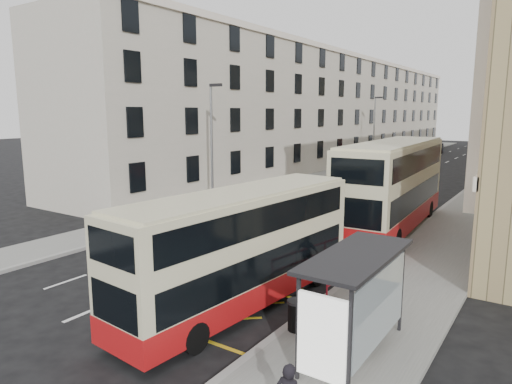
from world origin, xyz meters
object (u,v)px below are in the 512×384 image
Objects in this scene: double_decker_rear at (393,186)px; car_silver at (421,156)px; car_dark at (438,148)px; car_red at (493,150)px; litter_bin at (296,315)px; double_decker_front at (242,248)px; street_lamp_far at (375,127)px; bus_shelter at (356,286)px; pedestrian_far at (355,264)px; white_van at (373,164)px; street_lamp_near at (212,140)px; pedestrian_mid at (372,288)px.

car_silver is (-8.12, 37.90, -1.83)m from double_decker_rear.
car_red is at bearing -5.48° from car_dark.
car_red reaches higher than car_dark.
double_decker_front is at bearing 162.33° from litter_bin.
car_silver is (3.05, 9.62, -4.00)m from street_lamp_far.
double_decker_front is (-4.48, 1.42, -0.15)m from bus_shelter.
pedestrian_far is at bearing 111.69° from bus_shelter.
bus_shelter is at bearing -58.17° from white_van.
street_lamp_near is at bearing 139.86° from bus_shelter.
street_lamp_far is 39.65m from pedestrian_far.
bus_shelter is 66.32m from car_red.
car_dark is at bearing 107.25° from car_silver.
street_lamp_near is at bearing 7.27° from pedestrian_far.
litter_bin is at bearing -122.39° from pedestrian_mid.
street_lamp_near is 25.59m from white_van.
car_dark reaches higher than litter_bin.
double_decker_rear is at bearing 104.02° from bus_shelter.
car_red is (6.97, 14.12, 0.13)m from car_silver.
double_decker_rear is (0.96, 12.70, 0.48)m from double_decker_front.
street_lamp_near is 15.22m from double_decker_front.
car_red is at bearing 88.60° from double_decker_rear.
double_decker_rear reaches higher than pedestrian_mid.
bus_shelter is at bearing 149.12° from pedestrian_far.
car_silver is 13.52m from car_dark.
double_decker_rear is at bearing -43.02° from pedestrian_far.
bus_shelter is 5.53m from pedestrian_far.
white_van is at bearing 108.19° from double_decker_front.
double_decker_rear is at bearing 101.13° from pedestrian_mid.
car_dark is (-11.84, 62.42, -0.16)m from pedestrian_mid.
car_red is at bearing 92.35° from litter_bin.
litter_bin is at bearing -65.61° from car_silver.
litter_bin is (2.49, -0.79, -1.36)m from double_decker_front.
double_decker_rear is 3.28× the size of car_silver.
street_lamp_near is 2.14× the size of car_silver.
street_lamp_far is at bearing 109.12° from bus_shelter.
pedestrian_mid is (2.89, -11.03, -1.55)m from double_decker_rear.
white_van reaches higher than car_silver.
pedestrian_far is at bearing 90.00° from litter_bin.
double_decker_front is 2.95m from litter_bin.
double_decker_front reaches higher than car_silver.
bus_shelter reaches higher than litter_bin.
pedestrian_mid is (-0.64, 3.09, -1.22)m from bus_shelter.
double_decker_front is at bearing 90.90° from car_red.
white_van is at bearing 109.34° from double_decker_rear.
white_van is at bearing 106.19° from pedestrian_mid.
pedestrian_mid is at bearing -89.35° from car_dark.
car_dark is (-10.48, 64.88, 0.13)m from litter_bin.
pedestrian_far is at bearing -30.16° from street_lamp_near.
pedestrian_far is at bearing 121.70° from pedestrian_mid.
car_silver is (-9.65, 47.00, -0.28)m from pedestrian_far.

